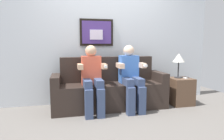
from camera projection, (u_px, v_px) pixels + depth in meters
ground_plane at (114, 114)px, 3.17m from camera, size 5.69×5.69×0.00m
back_wall_assembly at (104, 35)px, 3.75m from camera, size 4.38×0.10×2.60m
couch at (110, 90)px, 3.45m from camera, size 1.98×0.58×0.90m
person_on_left at (92, 76)px, 3.18m from camera, size 0.46×0.56×1.11m
person_on_right at (131, 75)px, 3.33m from camera, size 0.46×0.56×1.11m
side_table_right at (180, 91)px, 3.66m from camera, size 0.40×0.40×0.50m
table_lamp at (179, 59)px, 3.61m from camera, size 0.22×0.22×0.46m
spare_remote_on_table at (185, 78)px, 3.60m from camera, size 0.04×0.13×0.02m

